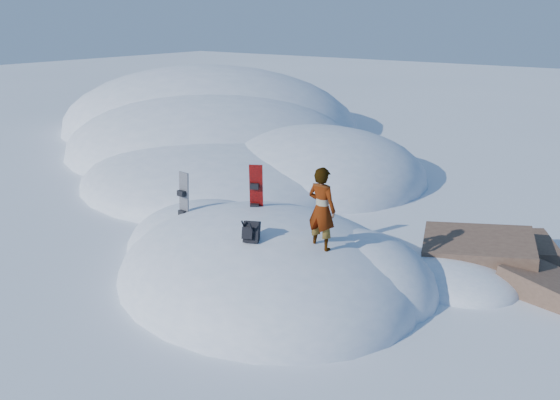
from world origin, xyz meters
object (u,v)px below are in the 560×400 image
Objects in this scene: snowboard_dark at (183,205)px; backpack at (251,232)px; person at (322,209)px; snowboard_red at (256,198)px.

snowboard_dark is 3.30× the size of backpack.
snowboard_dark is at bearing 0.32° from person.
person reaches higher than snowboard_dark.
snowboard_red is 2.44m from person.
backpack is at bearing -83.76° from snowboard_red.
person is at bearing 6.97° from backpack.
snowboard_dark is 1.00× the size of person.
person is (4.04, -0.25, 0.82)m from snowboard_dark.
snowboard_dark is at bearing 135.46° from backpack.
backpack is 0.30× the size of person.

